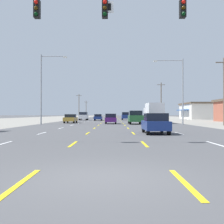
{
  "coord_description": "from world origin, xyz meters",
  "views": [
    {
      "loc": [
        0.23,
        -6.29,
        1.47
      ],
      "look_at": [
        -0.04,
        44.46,
        1.87
      ],
      "focal_mm": 43.52,
      "sensor_mm": 36.0,
      "label": 1
    }
  ],
  "objects_px": {
    "suv_inner_right_near": "(135,117)",
    "streetlight_left_row_0": "(44,84)",
    "hatchback_center_turn_mid": "(111,119)",
    "suv_far_right_distant_b": "(137,116)",
    "streetlight_right_row_0": "(180,86)",
    "sedan_far_left_far": "(71,118)",
    "sedan_inner_left_farther": "(98,117)",
    "suv_inner_right_distant_a": "(126,116)",
    "hatchback_inner_right_nearest": "(155,123)",
    "suv_far_left_farthest": "(84,116)",
    "box_truck_far_right_midfar": "(154,112)"
  },
  "relations": [
    {
      "from": "hatchback_inner_right_nearest",
      "to": "suv_inner_right_near",
      "type": "height_order",
      "value": "suv_inner_right_near"
    },
    {
      "from": "suv_inner_right_near",
      "to": "hatchback_center_turn_mid",
      "type": "bearing_deg",
      "value": 160.59
    },
    {
      "from": "hatchback_inner_right_nearest",
      "to": "sedan_inner_left_farther",
      "type": "distance_m",
      "value": 41.97
    },
    {
      "from": "hatchback_inner_right_nearest",
      "to": "streetlight_left_row_0",
      "type": "height_order",
      "value": "streetlight_left_row_0"
    },
    {
      "from": "streetlight_left_row_0",
      "to": "streetlight_right_row_0",
      "type": "distance_m",
      "value": 19.5
    },
    {
      "from": "box_truck_far_right_midfar",
      "to": "streetlight_right_row_0",
      "type": "xyz_separation_m",
      "value": [
        2.88,
        -5.7,
        3.65
      ]
    },
    {
      "from": "suv_inner_right_distant_a",
      "to": "streetlight_left_row_0",
      "type": "distance_m",
      "value": 33.65
    },
    {
      "from": "sedan_inner_left_farther",
      "to": "streetlight_left_row_0",
      "type": "bearing_deg",
      "value": -105.81
    },
    {
      "from": "sedan_far_left_far",
      "to": "hatchback_inner_right_nearest",
      "type": "bearing_deg",
      "value": -67.34
    },
    {
      "from": "sedan_inner_left_farther",
      "to": "suv_inner_right_distant_a",
      "type": "distance_m",
      "value": 10.01
    },
    {
      "from": "sedan_inner_left_farther",
      "to": "streetlight_left_row_0",
      "type": "relative_size",
      "value": 0.45
    },
    {
      "from": "hatchback_center_turn_mid",
      "to": "streetlight_right_row_0",
      "type": "relative_size",
      "value": 0.41
    },
    {
      "from": "sedan_inner_left_farther",
      "to": "suv_far_right_distant_b",
      "type": "distance_m",
      "value": 20.61
    },
    {
      "from": "suv_inner_right_near",
      "to": "suv_far_right_distant_b",
      "type": "relative_size",
      "value": 1.0
    },
    {
      "from": "box_truck_far_right_midfar",
      "to": "streetlight_left_row_0",
      "type": "height_order",
      "value": "streetlight_left_row_0"
    },
    {
      "from": "sedan_inner_left_farther",
      "to": "suv_far_right_distant_b",
      "type": "xyz_separation_m",
      "value": [
        10.47,
        17.75,
        0.27
      ]
    },
    {
      "from": "streetlight_right_row_0",
      "to": "hatchback_center_turn_mid",
      "type": "bearing_deg",
      "value": 164.98
    },
    {
      "from": "suv_far_right_distant_b",
      "to": "hatchback_inner_right_nearest",
      "type": "bearing_deg",
      "value": -93.7
    },
    {
      "from": "box_truck_far_right_midfar",
      "to": "streetlight_right_row_0",
      "type": "distance_m",
      "value": 7.36
    },
    {
      "from": "suv_far_left_farthest",
      "to": "streetlight_left_row_0",
      "type": "relative_size",
      "value": 0.49
    },
    {
      "from": "sedan_far_left_far",
      "to": "hatchback_center_turn_mid",
      "type": "bearing_deg",
      "value": -28.49
    },
    {
      "from": "hatchback_inner_right_nearest",
      "to": "suv_far_right_distant_b",
      "type": "xyz_separation_m",
      "value": [
        3.82,
        59.19,
        0.24
      ]
    },
    {
      "from": "sedan_far_left_far",
      "to": "suv_inner_right_near",
      "type": "bearing_deg",
      "value": -25.45
    },
    {
      "from": "hatchback_center_turn_mid",
      "to": "suv_far_left_farthest",
      "type": "relative_size",
      "value": 0.8
    },
    {
      "from": "streetlight_right_row_0",
      "to": "suv_inner_right_near",
      "type": "bearing_deg",
      "value": 167.64
    },
    {
      "from": "sedan_inner_left_farther",
      "to": "suv_inner_right_distant_a",
      "type": "bearing_deg",
      "value": 48.86
    },
    {
      "from": "hatchback_inner_right_nearest",
      "to": "hatchback_center_turn_mid",
      "type": "relative_size",
      "value": 1.0
    },
    {
      "from": "streetlight_right_row_0",
      "to": "sedan_far_left_far",
      "type": "bearing_deg",
      "value": 159.21
    },
    {
      "from": "sedan_far_left_far",
      "to": "streetlight_right_row_0",
      "type": "bearing_deg",
      "value": -20.79
    },
    {
      "from": "suv_far_left_farthest",
      "to": "box_truck_far_right_midfar",
      "type": "bearing_deg",
      "value": -57.84
    },
    {
      "from": "suv_far_right_distant_b",
      "to": "streetlight_right_row_0",
      "type": "relative_size",
      "value": 0.52
    },
    {
      "from": "hatchback_inner_right_nearest",
      "to": "suv_inner_right_distant_a",
      "type": "distance_m",
      "value": 48.98
    },
    {
      "from": "hatchback_inner_right_nearest",
      "to": "sedan_inner_left_farther",
      "type": "height_order",
      "value": "hatchback_inner_right_nearest"
    },
    {
      "from": "sedan_far_left_far",
      "to": "streetlight_left_row_0",
      "type": "distance_m",
      "value": 8.54
    },
    {
      "from": "sedan_far_left_far",
      "to": "suv_far_left_farthest",
      "type": "height_order",
      "value": "suv_far_left_farthest"
    },
    {
      "from": "hatchback_inner_right_nearest",
      "to": "suv_inner_right_distant_a",
      "type": "bearing_deg",
      "value": 90.07
    },
    {
      "from": "suv_inner_right_near",
      "to": "streetlight_right_row_0",
      "type": "distance_m",
      "value": 7.78
    },
    {
      "from": "suv_inner_right_near",
      "to": "streetlight_left_row_0",
      "type": "relative_size",
      "value": 0.49
    },
    {
      "from": "streetlight_right_row_0",
      "to": "streetlight_left_row_0",
      "type": "bearing_deg",
      "value": -180.0
    },
    {
      "from": "hatchback_inner_right_nearest",
      "to": "sedan_far_left_far",
      "type": "relative_size",
      "value": 0.87
    },
    {
      "from": "hatchback_inner_right_nearest",
      "to": "streetlight_left_row_0",
      "type": "distance_m",
      "value": 23.14
    },
    {
      "from": "sedan_inner_left_farther",
      "to": "suv_far_left_farthest",
      "type": "height_order",
      "value": "suv_far_left_farthest"
    },
    {
      "from": "sedan_far_left_far",
      "to": "suv_inner_right_distant_a",
      "type": "xyz_separation_m",
      "value": [
        10.23,
        24.32,
        0.27
      ]
    },
    {
      "from": "streetlight_left_row_0",
      "to": "streetlight_right_row_0",
      "type": "xyz_separation_m",
      "value": [
        19.5,
        0.0,
        -0.26
      ]
    },
    {
      "from": "suv_inner_right_near",
      "to": "suv_far_left_farthest",
      "type": "bearing_deg",
      "value": 111.78
    },
    {
      "from": "suv_far_right_distant_b",
      "to": "streetlight_right_row_0",
      "type": "xyz_separation_m",
      "value": [
        2.49,
        -40.83,
        4.46
      ]
    },
    {
      "from": "hatchback_center_turn_mid",
      "to": "suv_far_right_distant_b",
      "type": "xyz_separation_m",
      "value": [
        7.38,
        38.19,
        0.24
      ]
    },
    {
      "from": "streetlight_left_row_0",
      "to": "streetlight_right_row_0",
      "type": "relative_size",
      "value": 1.07
    },
    {
      "from": "box_truck_far_right_midfar",
      "to": "hatchback_center_turn_mid",
      "type": "bearing_deg",
      "value": -156.42
    },
    {
      "from": "suv_far_right_distant_b",
      "to": "streetlight_right_row_0",
      "type": "distance_m",
      "value": 41.15
    }
  ]
}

